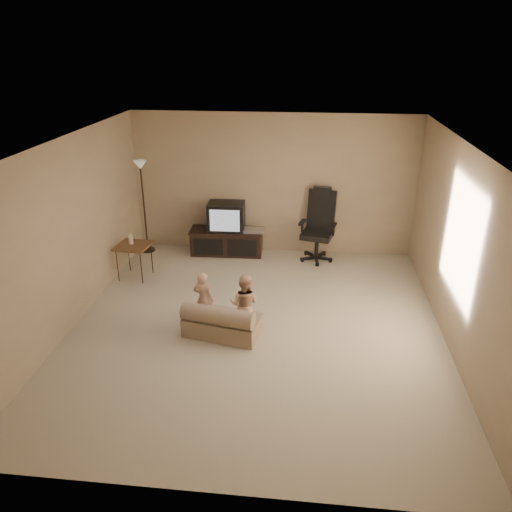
% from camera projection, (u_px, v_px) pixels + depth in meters
% --- Properties ---
extents(floor, '(5.50, 5.50, 0.00)m').
position_uv_depth(floor, '(256.00, 327.00, 6.84)').
color(floor, '#BCB296').
rests_on(floor, ground).
extents(room_shell, '(5.50, 5.50, 5.50)m').
position_uv_depth(room_shell, '(256.00, 223.00, 6.23)').
color(room_shell, silver).
rests_on(room_shell, floor).
extents(tv_stand, '(1.35, 0.53, 0.96)m').
position_uv_depth(tv_stand, '(227.00, 233.00, 9.03)').
color(tv_stand, black).
rests_on(tv_stand, floor).
extents(office_chair, '(0.71, 0.74, 1.28)m').
position_uv_depth(office_chair, '(318.00, 234.00, 8.79)').
color(office_chair, black).
rests_on(office_chair, floor).
extents(side_table, '(0.57, 0.57, 0.78)m').
position_uv_depth(side_table, '(133.00, 246.00, 8.06)').
color(side_table, brown).
rests_on(side_table, floor).
extents(floor_lamp, '(0.26, 0.26, 1.69)m').
position_uv_depth(floor_lamp, '(142.00, 186.00, 8.81)').
color(floor_lamp, '#312115').
rests_on(floor_lamp, floor).
extents(child_sofa, '(1.07, 0.74, 0.48)m').
position_uv_depth(child_sofa, '(221.00, 323.00, 6.58)').
color(child_sofa, tan).
rests_on(child_sofa, floor).
extents(toddler_left, '(0.34, 0.29, 0.81)m').
position_uv_depth(toddler_left, '(204.00, 300.00, 6.72)').
color(toddler_left, '#DEAA8A').
rests_on(toddler_left, floor).
extents(toddler_right, '(0.44, 0.28, 0.85)m').
position_uv_depth(toddler_right, '(244.00, 304.00, 6.57)').
color(toddler_right, '#DEAA8A').
rests_on(toddler_right, floor).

